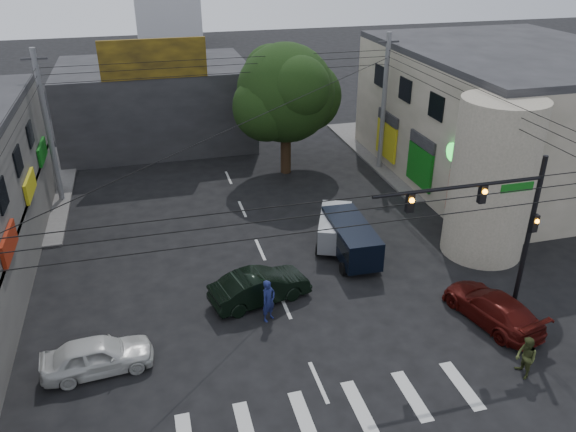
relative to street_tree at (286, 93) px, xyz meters
name	(u,v)px	position (x,y,z in m)	size (l,w,h in m)	color
ground	(296,332)	(-4.00, -17.00, -5.47)	(160.00, 160.00, 0.00)	black
sidewalk_far_right	(460,148)	(14.00, 1.00, -5.40)	(16.00, 16.00, 0.15)	#514F4C
building_right	(508,117)	(14.00, -4.00, -1.47)	(14.00, 18.00, 8.00)	gray
corner_column	(492,180)	(7.00, -13.00, -1.47)	(4.00, 4.00, 8.00)	gray
building_far	(156,103)	(-8.00, 9.00, -2.47)	(14.00, 10.00, 6.00)	#232326
billboard	(153,59)	(-8.00, 4.10, 1.83)	(7.00, 0.30, 2.60)	olive
street_tree	(286,93)	(0.00, 0.00, 0.00)	(6.40, 6.40, 8.70)	black
traffic_gantry	(497,217)	(3.82, -18.00, -0.64)	(7.10, 0.35, 7.20)	black
utility_pole_far_left	(48,129)	(-14.50, -1.00, -0.87)	(0.32, 0.32, 9.20)	#59595B
utility_pole_far_right	(384,104)	(6.50, -1.00, -0.87)	(0.32, 0.32, 9.20)	#59595B
dark_sedan	(260,287)	(-4.96, -14.42, -4.73)	(4.73, 2.56, 1.48)	black
white_compact	(97,355)	(-11.77, -17.23, -4.78)	(4.16, 1.94, 1.38)	beige
maroon_sedan	(492,307)	(4.17, -18.36, -4.80)	(2.85, 4.97, 1.36)	#410C09
silver_minivan	(335,230)	(-0.04, -10.36, -4.66)	(2.89, 4.12, 1.63)	gray
navy_van	(351,240)	(0.28, -11.81, -4.55)	(1.89, 4.65, 1.84)	black
traffic_officer	(269,301)	(-4.91, -15.86, -4.51)	(0.84, 0.77, 1.92)	#151C4C
pedestrian_olive	(526,358)	(3.43, -21.60, -4.63)	(0.69, 0.86, 1.70)	#353D1C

